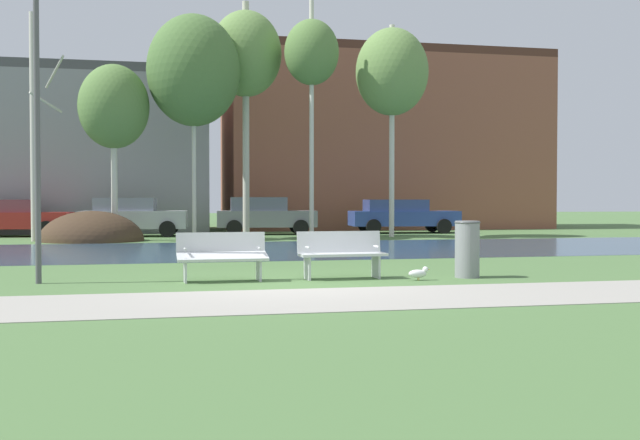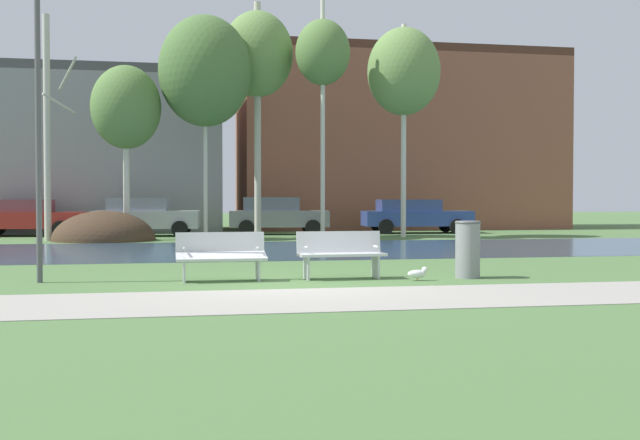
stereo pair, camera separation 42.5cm
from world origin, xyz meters
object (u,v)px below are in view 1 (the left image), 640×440
at_px(streetlamp, 37,74).
at_px(parked_sedan_second_silver, 132,216).
at_px(bench_right, 342,253).
at_px(seagull, 419,273).
at_px(bench_left, 222,255).
at_px(parked_van_nearest_red, 10,217).
at_px(trash_bin, 467,248).
at_px(parked_hatch_third_grey, 264,215).
at_px(parked_wagon_fourth_blue, 402,215).

xyz_separation_m(streetlamp, parked_sedan_second_silver, (1.07, 17.05, -2.82)).
relative_size(bench_right, seagull, 3.96).
distance_m(bench_left, parked_van_nearest_red, 19.40).
bearing_deg(seagull, bench_left, 170.33).
height_order(trash_bin, parked_van_nearest_red, parked_van_nearest_red).
height_order(seagull, parked_hatch_third_grey, parked_hatch_third_grey).
bearing_deg(parked_van_nearest_red, streetlamp, -78.53).
relative_size(trash_bin, parked_hatch_third_grey, 0.25).
distance_m(bench_left, parked_sedan_second_silver, 17.49).
bearing_deg(parked_van_nearest_red, bench_right, -63.72).
bearing_deg(streetlamp, bench_left, -5.59).
bearing_deg(parked_sedan_second_silver, parked_van_nearest_red, 170.14).
distance_m(bench_left, streetlamp, 4.47).
bearing_deg(bench_right, streetlamp, 176.70).
distance_m(bench_right, seagull, 1.46).
bearing_deg(parked_wagon_fourth_blue, parked_van_nearest_red, 179.40).
relative_size(seagull, parked_sedan_second_silver, 0.10).
height_order(bench_left, trash_bin, trash_bin).
distance_m(streetlamp, parked_wagon_fourth_blue, 21.87).
bearing_deg(seagull, parked_sedan_second_silver, 107.25).
xyz_separation_m(trash_bin, seagull, (-1.06, -0.28, -0.42)).
xyz_separation_m(bench_right, parked_van_nearest_red, (-8.98, 18.18, 0.30)).
distance_m(bench_left, trash_bin, 4.56).
height_order(bench_left, parked_hatch_third_grey, parked_hatch_third_grey).
distance_m(trash_bin, parked_sedan_second_silver, 18.88).
distance_m(streetlamp, parked_van_nearest_red, 18.45).
distance_m(bench_left, bench_right, 2.20).
distance_m(bench_right, streetlamp, 6.22).
bearing_deg(streetlamp, parked_van_nearest_red, 101.47).
distance_m(parked_hatch_third_grey, parked_wagon_fourth_blue, 6.08).
bearing_deg(parked_sedan_second_silver, parked_hatch_third_grey, 5.67).
relative_size(bench_left, parked_van_nearest_red, 0.35).
bearing_deg(bench_left, parked_sedan_second_silver, 96.85).
xyz_separation_m(bench_left, parked_sedan_second_silver, (-2.09, 17.36, 0.33)).
relative_size(trash_bin, streetlamp, 0.19).
bearing_deg(bench_right, parked_wagon_fourth_blue, 68.30).
distance_m(seagull, parked_wagon_fourth_blue, 19.52).
xyz_separation_m(bench_left, parked_hatch_third_grey, (3.29, 17.89, 0.34)).
xyz_separation_m(trash_bin, parked_hatch_third_grey, (-1.26, 18.21, 0.26)).
height_order(streetlamp, parked_sedan_second_silver, streetlamp).
bearing_deg(bench_right, trash_bin, -7.74).
bearing_deg(parked_sedan_second_silver, streetlamp, -93.58).
xyz_separation_m(bench_right, parked_hatch_third_grey, (1.09, 17.89, 0.34)).
distance_m(seagull, parked_sedan_second_silver, 18.81).
bearing_deg(seagull, trash_bin, 14.65).
bearing_deg(bench_left, trash_bin, -4.01).
relative_size(bench_right, streetlamp, 0.30).
bearing_deg(parked_sedan_second_silver, parked_wagon_fourth_blue, 3.23).
relative_size(bench_left, parked_wagon_fourth_blue, 0.34).
relative_size(streetlamp, parked_hatch_third_grey, 1.28).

